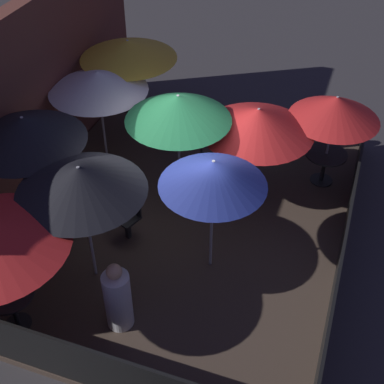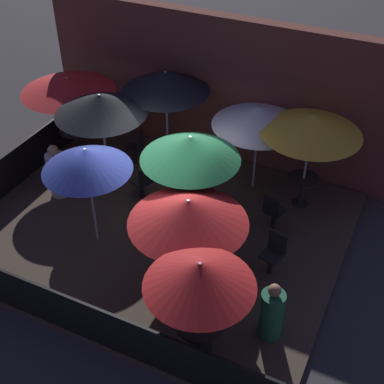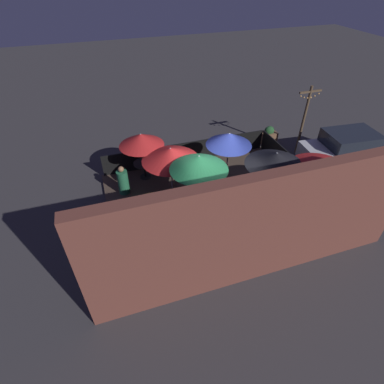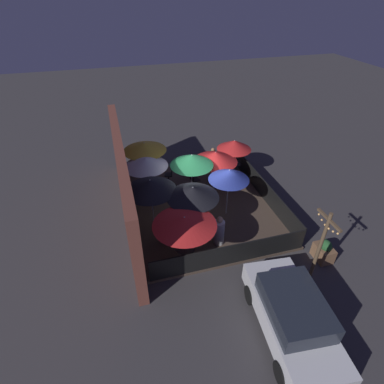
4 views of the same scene
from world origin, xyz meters
name	(u,v)px [view 2 (image 2 of 4)]	position (x,y,z in m)	size (l,w,h in m)	color
ground_plane	(159,231)	(0.00, 0.00, 0.00)	(60.00, 60.00, 0.00)	#383538
patio_deck	(159,229)	(0.00, 0.00, 0.06)	(7.79, 6.35, 0.12)	#47382D
building_wall	(222,90)	(0.00, 3.40, 1.87)	(9.39, 0.36, 3.74)	brown
fence_front	(72,315)	(0.00, -3.13, 0.59)	(7.59, 0.05, 0.95)	black
fence_side_left	(17,166)	(-3.85, 0.00, 0.59)	(0.05, 6.15, 0.95)	black
patio_umbrella_0	(200,275)	(2.11, -2.46, 1.93)	(1.80, 1.80, 2.06)	#B2B2B7
patio_umbrella_1	(312,124)	(2.55, 2.14, 2.23)	(2.16, 2.16, 2.33)	#B2B2B7
patio_umbrella_2	(68,85)	(-3.27, 1.61, 2.13)	(2.28, 2.28, 2.19)	#B2B2B7
patio_umbrella_3	(100,104)	(-1.88, 0.92, 2.27)	(2.07, 2.07, 2.39)	#B2B2B7
patio_umbrella_4	(259,116)	(1.34, 2.29, 2.05)	(2.08, 2.08, 2.15)	#B2B2B7
patio_umbrella_5	(166,81)	(-1.04, 2.43, 2.33)	(2.09, 2.09, 2.45)	#B2B2B7
patio_umbrella_6	(86,160)	(-0.98, -0.93, 2.21)	(1.76, 1.76, 2.33)	#B2B2B7
patio_umbrella_7	(190,148)	(0.64, 0.26, 2.23)	(2.02, 2.02, 2.37)	#B2B2B7
patio_umbrella_8	(188,211)	(1.26, -1.12, 1.87)	(2.20, 2.20, 2.01)	#B2B2B7
dining_table_0	(199,326)	(2.11, -2.46, 0.69)	(0.87, 0.87, 0.72)	black
dining_table_1	(303,184)	(2.55, 2.14, 0.69)	(0.70, 0.70, 0.73)	black
dining_table_2	(76,135)	(-3.27, 1.61, 0.71)	(0.78, 0.78, 0.76)	black
patio_chair_0	(218,230)	(1.41, -0.07, 0.64)	(0.50, 0.50, 0.94)	black
patio_chair_1	(273,252)	(2.65, -0.19, 0.63)	(0.48, 0.48, 0.93)	black
patio_chair_2	(274,211)	(2.25, 1.01, 0.64)	(0.49, 0.49, 0.94)	black
patio_chair_3	(136,147)	(-1.68, 1.94, 0.61)	(0.47, 0.47, 0.91)	black
patio_chair_4	(143,181)	(-0.79, 0.73, 0.63)	(0.51, 0.51, 0.94)	black
patron_0	(271,313)	(3.11, -1.66, 0.66)	(0.58, 0.58, 1.24)	#236642
patron_1	(57,173)	(-2.68, 0.06, 0.72)	(0.54, 0.54, 1.35)	silver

